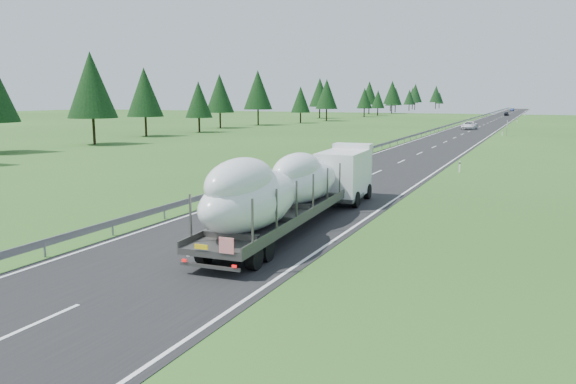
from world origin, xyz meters
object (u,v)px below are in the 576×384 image
at_px(boat_truck, 294,185).
at_px(highway_sign, 507,125).
at_px(distant_car_blue, 512,110).
at_px(distant_van, 469,125).
at_px(distant_car_dark, 506,114).

bearing_deg(boat_truck, highway_sign, 85.97).
relative_size(boat_truck, distant_car_blue, 4.93).
bearing_deg(distant_van, distant_car_blue, 91.83).
height_order(highway_sign, distant_van, highway_sign).
bearing_deg(distant_car_dark, boat_truck, -93.65).
relative_size(highway_sign, boat_truck, 0.14).
xyz_separation_m(highway_sign, distant_car_dark, (-6.61, 104.15, -1.15)).
bearing_deg(distant_van, distant_car_dark, 90.85).
distance_m(highway_sign, distant_car_dark, 104.37).
bearing_deg(distant_car_blue, distant_van, -87.79).
distance_m(boat_truck, distant_van, 91.91).
relative_size(highway_sign, distant_van, 0.46).
xyz_separation_m(distant_van, distant_car_dark, (1.46, 87.31, -0.13)).
xyz_separation_m(distant_van, distant_car_blue, (-0.07, 149.83, -0.15)).
height_order(boat_truck, distant_car_dark, boat_truck).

